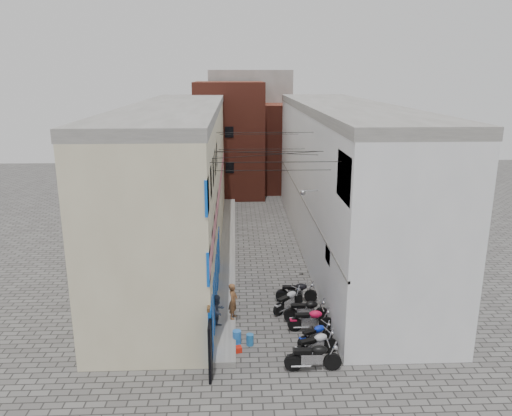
{
  "coord_description": "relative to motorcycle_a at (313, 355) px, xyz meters",
  "views": [
    {
      "loc": [
        -1.54,
        -16.56,
        10.77
      ],
      "look_at": [
        -0.34,
        11.94,
        3.0
      ],
      "focal_mm": 35.0,
      "sensor_mm": 36.0,
      "label": 1
    }
  ],
  "objects": [
    {
      "name": "building_right",
      "position": [
        3.73,
        13.25,
        3.88
      ],
      "size": [
        5.94,
        26.0,
        9.0
      ],
      "color": "silver",
      "rests_on": "ground"
    },
    {
      "name": "person_b",
      "position": [
        -3.62,
        2.99,
        0.36
      ],
      "size": [
        0.89,
        0.9,
        1.47
      ],
      "primitive_type": "imported",
      "rotation": [
        0.0,
        0.0,
        0.86
      ],
      "color": "#343E4F",
      "rests_on": "plinth"
    },
    {
      "name": "motorcycle_e",
      "position": [
        0.29,
        3.81,
        -0.04
      ],
      "size": [
        2.05,
        0.69,
        1.18
      ],
      "primitive_type": null,
      "rotation": [
        0.0,
        0.0,
        -1.55
      ],
      "color": "black",
      "rests_on": "ground"
    },
    {
      "name": "building_far_brick_right",
      "position": [
        1.73,
        30.25,
        3.38
      ],
      "size": [
        5.0,
        6.0,
        8.0
      ],
      "primitive_type": "cube",
      "color": "maroon",
      "rests_on": "ground"
    },
    {
      "name": "motorcycle_g",
      "position": [
        0.08,
        5.76,
        -0.04
      ],
      "size": [
        2.06,
        0.78,
        1.17
      ],
      "primitive_type": null,
      "rotation": [
        0.0,
        0.0,
        -1.64
      ],
      "color": "black",
      "rests_on": "ground"
    },
    {
      "name": "motorcycle_d",
      "position": [
        0.35,
        2.95,
        -0.05
      ],
      "size": [
        1.98,
        0.65,
        1.14
      ],
      "primitive_type": null,
      "rotation": [
        0.0,
        0.0,
        -1.56
      ],
      "color": "red",
      "rests_on": "ground"
    },
    {
      "name": "plinth",
      "position": [
        -3.32,
        13.25,
        -0.5
      ],
      "size": [
        0.9,
        26.0,
        0.25
      ],
      "primitive_type": "cube",
      "color": "slate",
      "rests_on": "ground"
    },
    {
      "name": "building_left",
      "position": [
        -6.25,
        13.2,
        3.87
      ],
      "size": [
        5.1,
        27.0,
        9.0
      ],
      "color": "#BDB28F",
      "rests_on": "ground"
    },
    {
      "name": "far_shopfront",
      "position": [
        -1.27,
        25.45,
        0.58
      ],
      "size": [
        2.0,
        0.3,
        2.4
      ],
      "primitive_type": "cube",
      "color": "black",
      "rests_on": "ground"
    },
    {
      "name": "ground",
      "position": [
        -1.27,
        0.25,
        -0.62
      ],
      "size": [
        90.0,
        90.0,
        0.0
      ],
      "primitive_type": "plane",
      "color": "#514F4D",
      "rests_on": "ground"
    },
    {
      "name": "building_far_brick_left",
      "position": [
        -3.27,
        28.25,
        4.38
      ],
      "size": [
        6.0,
        6.0,
        10.0
      ],
      "primitive_type": "cube",
      "color": "maroon",
      "rests_on": "ground"
    },
    {
      "name": "water_jug_far",
      "position": [
        -2.82,
        2.06,
        -0.35
      ],
      "size": [
        0.45,
        0.45,
        0.55
      ],
      "primitive_type": "cylinder",
      "rotation": [
        0.0,
        0.0,
        -0.35
      ],
      "color": "blue",
      "rests_on": "ground"
    },
    {
      "name": "person_a",
      "position": [
        -2.97,
        3.78,
        0.44
      ],
      "size": [
        0.53,
        0.67,
        1.63
      ],
      "primitive_type": "imported",
      "rotation": [
        0.0,
        0.0,
        1.31
      ],
      "color": "brown",
      "rests_on": "plinth"
    },
    {
      "name": "motorcycle_b",
      "position": [
        0.26,
        0.95,
        -0.06
      ],
      "size": [
        2.04,
        1.26,
        1.13
      ],
      "primitive_type": null,
      "rotation": [
        0.0,
        0.0,
        -1.22
      ],
      "color": "#A6A5AA",
      "rests_on": "ground"
    },
    {
      "name": "water_jug_near",
      "position": [
        -2.29,
        1.9,
        -0.39
      ],
      "size": [
        0.31,
        0.31,
        0.47
      ],
      "primitive_type": "cylinder",
      "rotation": [
        0.0,
        0.0,
        0.02
      ],
      "color": "#2268AA",
      "rests_on": "ground"
    },
    {
      "name": "motorcycle_a",
      "position": [
        0.0,
        0.0,
        0.0
      ],
      "size": [
        2.16,
        0.7,
        1.25
      ],
      "primitive_type": null,
      "rotation": [
        0.0,
        0.0,
        -1.58
      ],
      "color": "black",
      "rests_on": "ground"
    },
    {
      "name": "motorcycle_f",
      "position": [
        -0.41,
        4.85,
        -0.07
      ],
      "size": [
        1.84,
        1.73,
        1.11
      ],
      "primitive_type": null,
      "rotation": [
        0.0,
        0.0,
        -0.84
      ],
      "color": "#A7A8AC",
      "rests_on": "ground"
    },
    {
      "name": "motorcycle_c",
      "position": [
        0.39,
        1.81,
        -0.13
      ],
      "size": [
        1.77,
        1.24,
        0.99
      ],
      "primitive_type": null,
      "rotation": [
        0.0,
        0.0,
        -1.11
      ],
      "color": "#0B25B0",
      "rests_on": "ground"
    },
    {
      "name": "overhead_wires",
      "position": [
        -1.27,
        7.9,
        6.5
      ],
      "size": [
        5.8,
        13.02,
        1.32
      ],
      "color": "black",
      "rests_on": "ground"
    },
    {
      "name": "red_crate",
      "position": [
        -2.82,
        1.38,
        -0.51
      ],
      "size": [
        0.41,
        0.35,
        0.22
      ],
      "primitive_type": "cube",
      "rotation": [
        0.0,
        0.0,
        0.25
      ],
      "color": "red",
      "rests_on": "ground"
    },
    {
      "name": "building_far_concrete",
      "position": [
        -1.27,
        34.25,
        4.88
      ],
      "size": [
        8.0,
        5.0,
        11.0
      ],
      "primitive_type": "cube",
      "color": "slate",
      "rests_on": "ground"
    }
  ]
}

